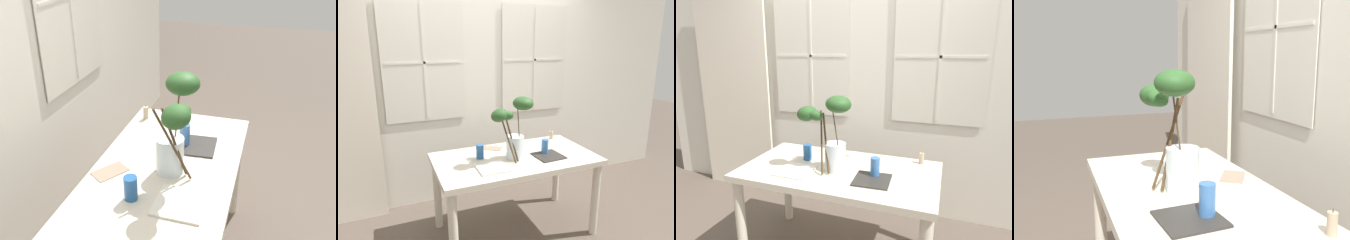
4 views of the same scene
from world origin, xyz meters
TOP-DOWN VIEW (x-y plane):
  - ground at (0.00, 0.00)m, footprint 14.00×14.00m
  - back_wall_with_windows at (0.00, 0.94)m, footprint 5.38×0.14m
  - dining_table at (0.00, 0.00)m, footprint 1.47×0.80m
  - vase_with_branches at (-0.04, -0.07)m, footprint 0.46×0.26m
  - drinking_glass_blue_left at (-0.31, 0.09)m, footprint 0.07×0.07m
  - drinking_glass_blue_right at (0.29, -0.04)m, footprint 0.07×0.07m
  - plate_square_left at (-0.29, -0.17)m, footprint 0.25×0.25m
  - plate_square_right at (0.29, -0.11)m, footprint 0.26×0.26m
  - napkin_folded at (-0.12, 0.29)m, footprint 0.23×0.21m
  - pillar_candle at (0.58, 0.31)m, footprint 0.04×0.04m

SIDE VIEW (x-z plane):
  - ground at x=0.00m, z-range 0.00..0.00m
  - dining_table at x=0.00m, z-range 0.28..1.05m
  - napkin_folded at x=-0.12m, z-range 0.77..0.77m
  - plate_square_right at x=0.29m, z-range 0.77..0.78m
  - plate_square_left at x=-0.29m, z-range 0.77..0.78m
  - pillar_candle at x=0.58m, z-range 0.76..0.86m
  - drinking_glass_blue_left at x=-0.31m, z-range 0.77..0.90m
  - drinking_glass_blue_right at x=0.29m, z-range 0.77..0.91m
  - vase_with_branches at x=-0.04m, z-range 0.77..1.35m
  - back_wall_with_windows at x=0.00m, z-range 0.00..2.96m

